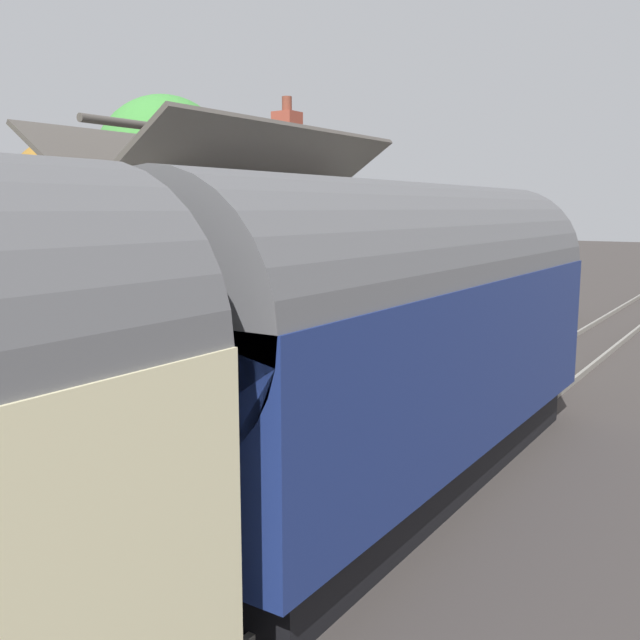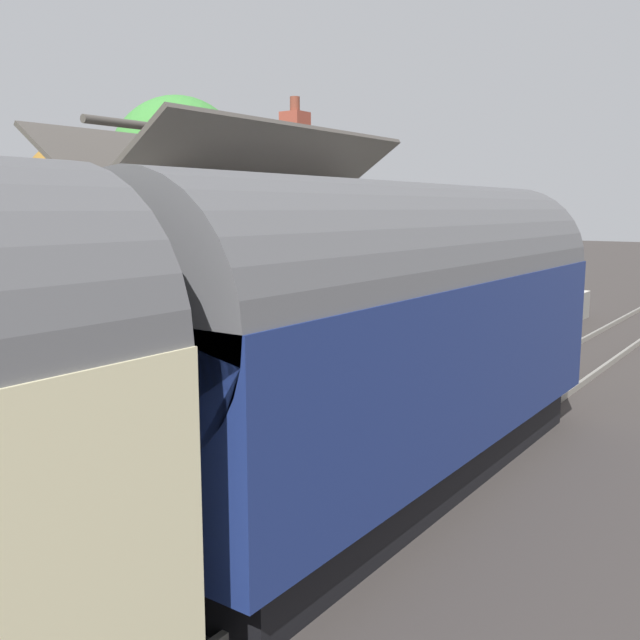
# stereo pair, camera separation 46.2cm
# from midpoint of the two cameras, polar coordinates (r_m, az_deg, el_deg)

# --- Properties ---
(ground_plane) EXTENTS (160.00, 160.00, 0.00)m
(ground_plane) POSITION_cam_midpoint_polar(r_m,az_deg,el_deg) (12.68, 7.62, -9.24)
(ground_plane) COLOR #383330
(platform) EXTENTS (32.00, 5.58, 0.97)m
(platform) POSITION_cam_midpoint_polar(r_m,az_deg,el_deg) (14.61, -5.63, -4.76)
(platform) COLOR gray
(platform) RESTS_ON ground
(platform_edge_coping) EXTENTS (32.00, 0.36, 0.02)m
(platform_edge_coping) POSITION_cam_midpoint_polar(r_m,az_deg,el_deg) (12.98, 3.09, -4.26)
(platform_edge_coping) COLOR beige
(platform_edge_coping) RESTS_ON platform
(rail_near) EXTENTS (52.00, 0.08, 0.14)m
(rail_near) POSITION_cam_midpoint_polar(r_m,az_deg,el_deg) (12.04, 14.57, -10.11)
(rail_near) COLOR gray
(rail_near) RESTS_ON ground
(rail_far) EXTENTS (52.00, 0.08, 0.14)m
(rail_far) POSITION_cam_midpoint_polar(r_m,az_deg,el_deg) (12.58, 8.36, -9.07)
(rail_far) COLOR gray
(rail_far) RESTS_ON ground
(station_building) EXTENTS (7.58, 4.28, 5.66)m
(station_building) POSITION_cam_midpoint_polar(r_m,az_deg,el_deg) (15.99, -6.18, 4.37)
(station_building) COLOR white
(station_building) RESTS_ON platform
(bench_near_building) EXTENTS (1.40, 0.44, 0.88)m
(bench_near_building) POSITION_cam_midpoint_polar(r_m,az_deg,el_deg) (21.46, 11.70, 2.11)
(bench_near_building) COLOR teal
(bench_near_building) RESTS_ON platform
(planter_edge_far) EXTENTS (1.01, 0.32, 0.57)m
(planter_edge_far) POSITION_cam_midpoint_polar(r_m,az_deg,el_deg) (19.18, 12.68, 0.65)
(planter_edge_far) COLOR teal
(planter_edge_far) RESTS_ON platform
(planter_corner_building) EXTENTS (0.39, 0.39, 0.76)m
(planter_corner_building) POSITION_cam_midpoint_polar(r_m,az_deg,el_deg) (10.82, -21.23, -5.49)
(planter_corner_building) COLOR teal
(planter_corner_building) RESTS_ON platform
(planter_under_sign) EXTENTS (1.09, 0.32, 0.58)m
(planter_under_sign) POSITION_cam_midpoint_polar(r_m,az_deg,el_deg) (19.89, 9.61, 1.06)
(planter_under_sign) COLOR gray
(planter_under_sign) RESTS_ON platform
(station_sign_board) EXTENTS (0.96, 0.06, 1.57)m
(station_sign_board) POSITION_cam_midpoint_polar(r_m,az_deg,el_deg) (9.33, -17.91, -2.54)
(station_sign_board) COLOR black
(station_sign_board) RESTS_ON platform
(tree_distant) EXTENTS (3.37, 3.63, 5.88)m
(tree_distant) POSITION_cam_midpoint_polar(r_m,az_deg,el_deg) (20.72, -17.96, 8.50)
(tree_distant) COLOR #4C3828
(tree_distant) RESTS_ON ground
(tree_behind_building) EXTENTS (4.70, 4.78, 7.67)m
(tree_behind_building) POSITION_cam_midpoint_polar(r_m,az_deg,el_deg) (24.78, -10.79, 11.57)
(tree_behind_building) COLOR #4C3828
(tree_behind_building) RESTS_ON ground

